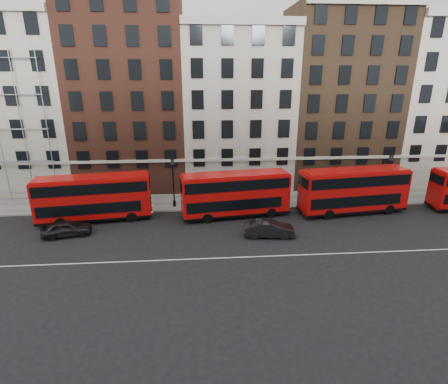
{
  "coord_description": "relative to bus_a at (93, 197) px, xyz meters",
  "views": [
    {
      "loc": [
        -4.93,
        -25.87,
        13.66
      ],
      "look_at": [
        -2.57,
        5.0,
        3.0
      ],
      "focal_mm": 28.0,
      "sensor_mm": 36.0,
      "label": 1
    }
  ],
  "objects": [
    {
      "name": "pavement",
      "position": [
        14.95,
        4.26,
        -2.31
      ],
      "size": [
        80.0,
        5.0,
        0.15
      ],
      "primitive_type": "cube",
      "color": "gray",
      "rests_on": "ground"
    },
    {
      "name": "car_front",
      "position": [
        16.08,
        -4.75,
        -1.66
      ],
      "size": [
        4.52,
        1.93,
        1.45
      ],
      "primitive_type": "imported",
      "rotation": [
        0.0,
        0.0,
        1.48
      ],
      "color": "black",
      "rests_on": "ground"
    },
    {
      "name": "lamp_post_right",
      "position": [
        30.63,
        2.83,
        0.7
      ],
      "size": [
        0.44,
        0.44,
        5.33
      ],
      "color": "black",
      "rests_on": "pavement"
    },
    {
      "name": "building_terrace",
      "position": [
        14.65,
        11.64,
        7.86
      ],
      "size": [
        64.0,
        11.95,
        22.0
      ],
      "color": "#B8AF9F",
      "rests_on": "ground"
    },
    {
      "name": "road_centre_line",
      "position": [
        14.95,
        -8.24,
        -2.38
      ],
      "size": [
        70.0,
        0.12,
        0.01
      ],
      "primitive_type": "cube",
      "color": "white",
      "rests_on": "ground"
    },
    {
      "name": "iron_railings",
      "position": [
        14.95,
        6.46,
        -1.73
      ],
      "size": [
        6.6,
        0.06,
        1.0
      ],
      "primitive_type": null,
      "color": "black",
      "rests_on": "pavement"
    },
    {
      "name": "bus_c",
      "position": [
        25.5,
        0.0,
        0.08
      ],
      "size": [
        11.13,
        3.93,
        4.58
      ],
      "rotation": [
        0.0,
        0.0,
        0.12
      ],
      "color": "red",
      "rests_on": "ground"
    },
    {
      "name": "kerb",
      "position": [
        14.95,
        1.76,
        -2.3
      ],
      "size": [
        80.0,
        0.3,
        0.16
      ],
      "primitive_type": "cube",
      "color": "gray",
      "rests_on": "ground"
    },
    {
      "name": "car_rear",
      "position": [
        -1.59,
        -3.3,
        -1.68
      ],
      "size": [
        4.39,
        2.48,
        1.41
      ],
      "primitive_type": "imported",
      "rotation": [
        0.0,
        0.0,
        1.78
      ],
      "color": "black",
      "rests_on": "ground"
    },
    {
      "name": "ground",
      "position": [
        14.95,
        -6.24,
        -2.38
      ],
      "size": [
        120.0,
        120.0,
        0.0
      ],
      "primitive_type": "plane",
      "color": "black",
      "rests_on": "ground"
    },
    {
      "name": "bus_a",
      "position": [
        0.0,
        0.0,
        0.0
      ],
      "size": [
        10.8,
        3.89,
        4.44
      ],
      "rotation": [
        0.0,
        0.0,
        0.13
      ],
      "color": "red",
      "rests_on": "ground"
    },
    {
      "name": "lamp_post_left",
      "position": [
        7.41,
        2.81,
        0.7
      ],
      "size": [
        0.44,
        0.44,
        5.33
      ],
      "color": "black",
      "rests_on": "pavement"
    },
    {
      "name": "bus_b",
      "position": [
        13.55,
        -0.0,
        0.0
      ],
      "size": [
        10.82,
        3.95,
        4.44
      ],
      "rotation": [
        0.0,
        0.0,
        0.14
      ],
      "color": "red",
      "rests_on": "ground"
    }
  ]
}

